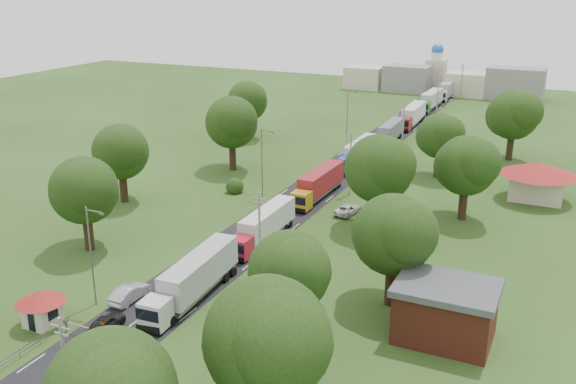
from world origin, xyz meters
The scene contains 44 objects.
ground centered at (0.00, 0.00, 0.00)m, with size 260.00×260.00×0.00m, color #2A4115.
road centered at (0.00, 20.00, 0.00)m, with size 8.00×200.00×0.04m, color black.
boom_barrier centered at (-1.36, -25.00, 0.89)m, with size 9.22×0.35×1.18m.
guard_booth centered at (-7.20, -25.00, 2.16)m, with size 4.40×4.40×3.45m.
info_sign centered at (5.20, 35.00, 3.00)m, with size 0.12×3.10×4.10m.
pole_0 centered at (5.50, -35.00, 4.68)m, with size 1.60×0.24×9.00m.
pole_1 centered at (5.50, -7.00, 4.68)m, with size 1.60×0.24×9.00m.
pole_2 centered at (5.50, 21.00, 4.68)m, with size 1.60×0.24×9.00m.
pole_3 centered at (5.50, 49.00, 4.68)m, with size 1.60×0.24×9.00m.
pole_4 centered at (5.50, 77.00, 4.68)m, with size 1.60×0.24×9.00m.
pole_5 centered at (5.50, 105.00, 4.68)m, with size 1.60×0.24×9.00m.
lamp_0 centered at (-5.35, -20.00, 5.55)m, with size 2.03×0.22×10.00m.
lamp_1 centered at (-5.35, 15.00, 5.55)m, with size 2.03×0.22×10.00m.
lamp_2 centered at (-5.35, 50.00, 5.55)m, with size 2.03×0.22×10.00m.
tree_1 centered at (17.99, -29.83, 7.85)m, with size 9.60×9.60×12.05m.
tree_2 centered at (13.99, -17.86, 6.60)m, with size 8.00×8.00×10.10m.
tree_3 centered at (19.99, -7.84, 7.22)m, with size 8.80×8.80×11.07m.
tree_4 centered at (12.99, 10.17, 7.85)m, with size 9.60×9.60×12.05m.
tree_5 centered at (21.99, 18.16, 7.22)m, with size 8.80×8.80×11.07m.
tree_6 centered at (14.99, 35.14, 6.60)m, with size 8.00×8.00×10.10m.
tree_7 centered at (23.99, 50.17, 7.85)m, with size 9.60×9.60×12.05m.
tree_10 centered at (-15.01, -9.84, 7.22)m, with size 8.80×8.80×11.07m.
tree_11 centered at (-22.01, 5.16, 7.22)m, with size 8.80×8.80×11.07m.
tree_12 centered at (-16.01, 25.17, 7.85)m, with size 9.60×9.60×12.05m.
tree_13 centered at (-24.01, 45.16, 7.22)m, with size 8.80×8.80×11.07m.
house_brick centered at (26.00, -12.00, 2.65)m, with size 8.60×6.60×5.20m.
house_cream centered at (30.00, 30.00, 3.64)m, with size 10.08×10.08×5.80m.
distant_town centered at (0.68, 110.00, 3.49)m, with size 52.00×8.00×8.00m.
church centered at (-4.00, 118.00, 5.39)m, with size 5.00×5.00×12.30m.
truck_0 centered at (2.39, -14.86, 2.17)m, with size 3.26×14.79×4.08m.
truck_1 centered at (2.07, 0.69, 1.98)m, with size 2.35×13.44×3.73m.
truck_2 centered at (1.96, 17.91, 2.08)m, with size 2.63×14.13×3.91m.
truck_3 centered at (1.76, 36.23, 2.10)m, with size 2.48×14.25×3.95m.
truck_4 centered at (2.04, 52.92, 1.99)m, with size 2.61×13.56×3.75m.
truck_5 centered at (2.14, 69.23, 2.19)m, with size 2.88×14.90×4.12m.
truck_6 centered at (1.66, 88.05, 2.17)m, with size 2.79×14.78×4.09m.
truck_7 centered at (2.09, 104.61, 2.16)m, with size 2.65×14.68×4.07m.
car_lane_front centered at (-1.38, -23.50, 0.75)m, with size 1.78×4.41×1.50m, color black.
car_lane_mid centered at (-3.00, -18.00, 0.78)m, with size 1.65×4.74×1.56m, color #A7A8AF.
car_lane_rear centered at (-1.37, -8.84, 0.69)m, with size 1.92×4.73×1.37m, color black.
car_verge_near centered at (8.00, 13.47, 0.66)m, with size 2.20×4.78×1.33m, color silver.
car_verge_far centered at (6.28, 26.31, 0.75)m, with size 1.76×4.37×1.49m, color slate.
pedestrian_near centered at (-0.84, -24.50, 0.91)m, with size 0.66×0.43×1.81m, color gray.
pedestrian_booth centered at (-6.50, -26.00, 0.87)m, with size 0.85×0.66×1.75m, color gray.
Camera 1 is at (34.33, -61.93, 29.93)m, focal length 40.00 mm.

